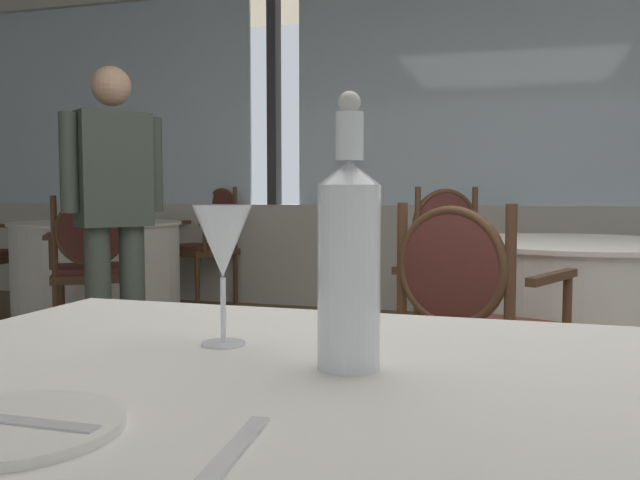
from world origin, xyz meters
The scene contains 13 objects.
window_wall_far centered at (0.00, 3.61, 1.15)m, with size 11.64×0.14×2.90m.
side_plate centered at (-0.24, -1.32, 0.74)m, with size 0.20×0.20×0.01m, color white.
butter_knife centered at (-0.24, -1.32, 0.74)m, with size 0.18×0.02×0.00m, color silver.
dinner_fork centered at (-0.02, -1.31, 0.73)m, with size 0.17×0.02×0.00m, color silver.
water_bottle centered at (0.00, -1.00, 0.87)m, with size 0.08×0.08×0.35m.
wine_glass centered at (-0.21, -0.93, 0.88)m, with size 0.09×0.09×0.21m.
background_table_0 centered at (0.43, 1.48, 0.37)m, with size 1.18×1.18×0.73m.
dining_chair_0_0 centered at (-0.19, 2.30, 0.57)m, with size 0.66×0.65×0.99m.
dining_chair_0_1 centered at (0.03, 0.54, 0.54)m, with size 0.64×0.60×0.92m.
background_table_1 centered at (-2.85, 2.53, 0.37)m, with size 1.25×1.25×0.73m.
dining_chair_1_0 centered at (-2.27, 1.66, 0.56)m, with size 0.65×0.64×0.94m.
dining_chair_1_1 centered at (-2.38, 3.47, 0.58)m, with size 0.64×0.62×1.00m.
diner_person_1 centered at (-1.82, 1.22, 0.90)m, with size 0.38×0.44×1.59m.
Camera 1 is at (0.21, -1.83, 0.96)m, focal length 38.18 mm.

